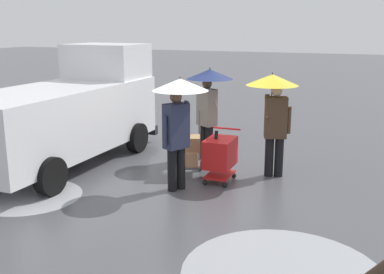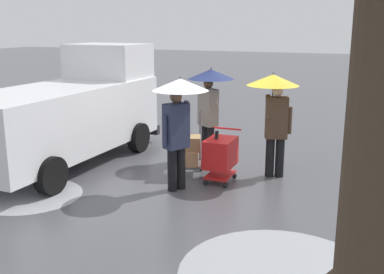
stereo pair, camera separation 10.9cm
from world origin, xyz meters
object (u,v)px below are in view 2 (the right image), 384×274
at_px(hand_dolly_boxes, 189,151).
at_px(pedestrian_white_side, 178,107).
at_px(cargo_van_parked_right, 70,111).
at_px(shopping_cart_vendor, 220,154).
at_px(pedestrian_pink_side, 274,101).
at_px(pedestrian_black_side, 210,92).

relative_size(hand_dolly_boxes, pedestrian_white_side, 0.61).
bearing_deg(hand_dolly_boxes, cargo_van_parked_right, 3.77).
relative_size(cargo_van_parked_right, shopping_cart_vendor, 5.12).
xyz_separation_m(hand_dolly_boxes, pedestrian_pink_side, (-1.61, -0.56, 1.08)).
height_order(shopping_cart_vendor, hand_dolly_boxes, hand_dolly_boxes).
distance_m(hand_dolly_boxes, pedestrian_pink_side, 2.02).
distance_m(hand_dolly_boxes, pedestrian_black_side, 1.57).
bearing_deg(hand_dolly_boxes, pedestrian_black_side, -90.12).
bearing_deg(shopping_cart_vendor, pedestrian_white_side, 50.91).
distance_m(cargo_van_parked_right, pedestrian_white_side, 3.13).
bearing_deg(hand_dolly_boxes, pedestrian_white_side, 100.60).
bearing_deg(pedestrian_black_side, pedestrian_white_side, 94.62).
bearing_deg(cargo_van_parked_right, hand_dolly_boxes, -176.23).
height_order(shopping_cart_vendor, pedestrian_pink_side, pedestrian_pink_side).
height_order(cargo_van_parked_right, pedestrian_white_side, cargo_van_parked_right).
xyz_separation_m(hand_dolly_boxes, pedestrian_black_side, (-0.00, -1.13, 1.08)).
bearing_deg(pedestrian_black_side, hand_dolly_boxes, 89.88).
relative_size(cargo_van_parked_right, pedestrian_black_side, 2.49).
relative_size(shopping_cart_vendor, pedestrian_black_side, 0.49).
bearing_deg(shopping_cart_vendor, cargo_van_parked_right, 0.30).
height_order(hand_dolly_boxes, pedestrian_black_side, pedestrian_black_side).
xyz_separation_m(cargo_van_parked_right, pedestrian_pink_side, (-4.47, -0.75, 0.41)).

